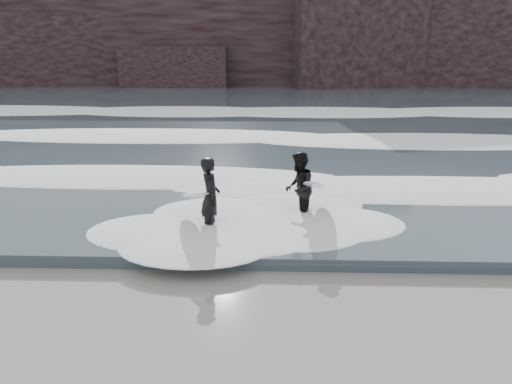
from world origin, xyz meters
TOP-DOWN VIEW (x-y plane):
  - ground at (0.00, 0.00)m, footprint 120.00×120.00m
  - sea at (0.00, 29.00)m, footprint 90.00×52.00m
  - headland at (0.00, 46.00)m, footprint 70.00×9.00m
  - foam_near at (0.00, 9.00)m, footprint 60.00×3.20m
  - foam_mid at (0.00, 16.00)m, footprint 60.00×4.00m
  - foam_far at (0.00, 25.00)m, footprint 60.00×4.80m
  - surfer_left at (-0.30, 5.12)m, footprint 1.36×2.06m
  - surfer_right at (2.05, 6.02)m, footprint 1.33×2.07m

SIDE VIEW (x-z plane):
  - ground at x=0.00m, z-range 0.00..0.00m
  - sea at x=0.00m, z-range 0.00..0.30m
  - foam_near at x=0.00m, z-range 0.30..0.50m
  - foam_mid at x=0.00m, z-range 0.30..0.54m
  - foam_far at x=0.00m, z-range 0.30..0.60m
  - surfer_right at x=2.05m, z-range 0.01..1.96m
  - surfer_left at x=-0.30m, z-range 0.01..2.02m
  - headland at x=0.00m, z-range 0.00..10.00m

